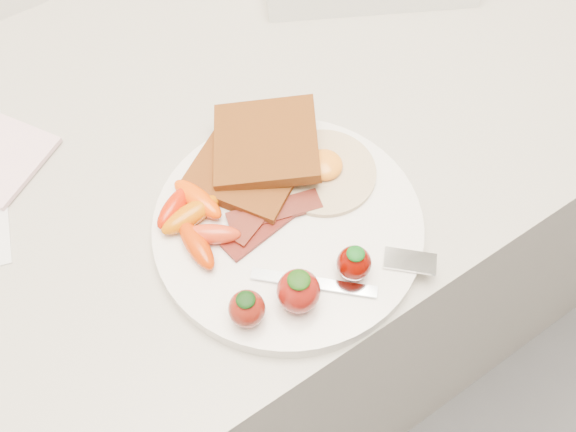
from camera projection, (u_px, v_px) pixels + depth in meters
counter at (241, 292)px, 1.11m from camera, size 2.00×0.60×0.90m
plate at (288, 226)px, 0.64m from camera, size 0.27×0.27×0.02m
toast_lower at (249, 167)px, 0.66m from camera, size 0.15×0.15×0.01m
toast_upper at (266, 143)px, 0.66m from camera, size 0.15×0.15×0.03m
fried_egg at (324, 170)px, 0.66m from camera, size 0.13×0.13×0.02m
bacon_strips at (267, 214)px, 0.64m from camera, size 0.11×0.07×0.01m
baby_carrots at (194, 219)px, 0.63m from camera, size 0.07×0.11×0.02m
strawberries at (299, 288)px, 0.57m from camera, size 0.14×0.05×0.05m
fork at (358, 273)px, 0.60m from camera, size 0.16×0.10×0.00m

